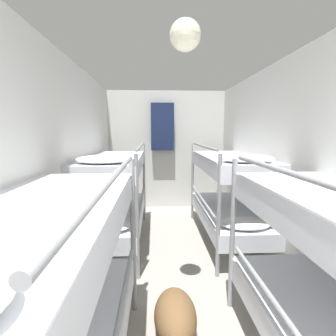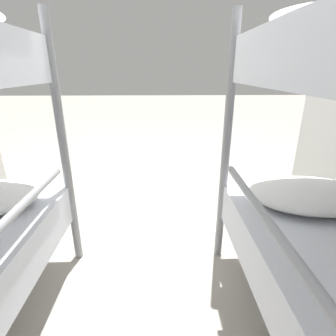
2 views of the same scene
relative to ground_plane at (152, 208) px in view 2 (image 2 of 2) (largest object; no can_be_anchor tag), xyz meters
name	(u,v)px [view 2 (image 2 of 2)]	position (x,y,z in m)	size (l,w,h in m)	color
ground_plane	(152,208)	(0.00, 0.00, 0.00)	(20.00, 20.00, 0.00)	gray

